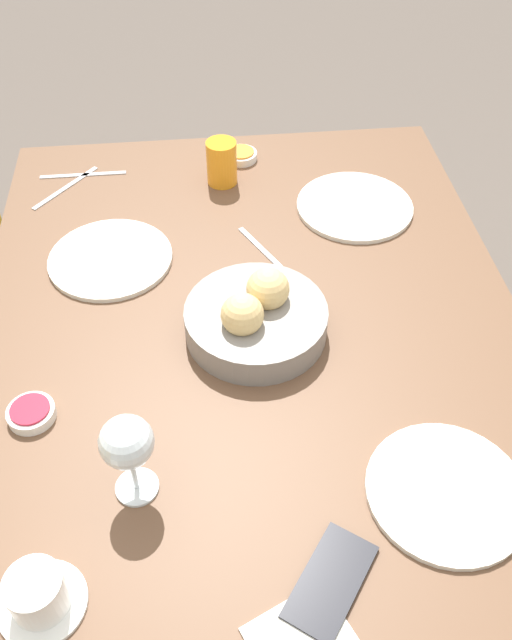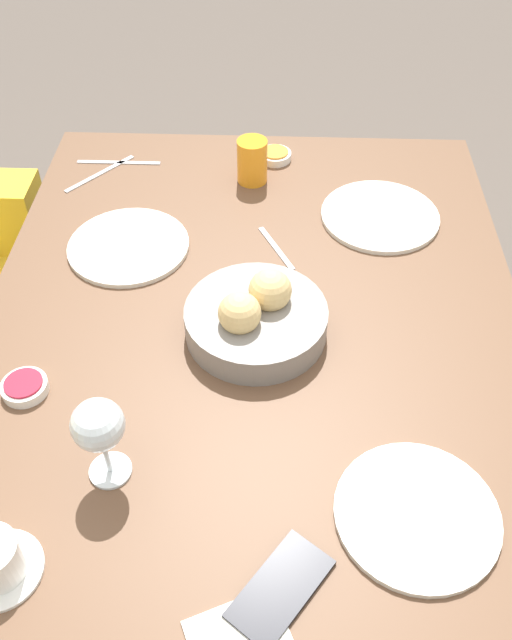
% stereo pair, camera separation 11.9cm
% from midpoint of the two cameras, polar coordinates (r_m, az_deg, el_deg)
% --- Properties ---
extents(ground_plane, '(10.00, 10.00, 0.00)m').
position_cam_midpoint_polar(ground_plane, '(1.83, -2.16, -17.72)').
color(ground_plane, '#564C44').
extents(dining_table, '(1.35, 1.00, 0.75)m').
position_cam_midpoint_polar(dining_table, '(1.27, -2.97, -4.25)').
color(dining_table, brown).
rests_on(dining_table, ground_plane).
extents(bread_basket, '(0.25, 0.25, 0.12)m').
position_cam_midpoint_polar(bread_basket, '(1.18, -2.87, 0.09)').
color(bread_basket, gray).
rests_on(bread_basket, dining_table).
extents(plate_near_left, '(0.24, 0.24, 0.01)m').
position_cam_midpoint_polar(plate_near_left, '(1.03, 12.52, -14.13)').
color(plate_near_left, silver).
rests_on(plate_near_left, dining_table).
extents(plate_near_right, '(0.25, 0.25, 0.01)m').
position_cam_midpoint_polar(plate_near_right, '(1.49, 6.04, 9.41)').
color(plate_near_right, silver).
rests_on(plate_near_right, dining_table).
extents(plate_far_center, '(0.25, 0.25, 0.01)m').
position_cam_midpoint_polar(plate_far_center, '(1.39, -14.58, 4.91)').
color(plate_far_center, silver).
rests_on(plate_far_center, dining_table).
extents(juice_glass, '(0.07, 0.07, 0.10)m').
position_cam_midpoint_polar(juice_glass, '(1.55, -5.16, 12.98)').
color(juice_glass, orange).
rests_on(juice_glass, dining_table).
extents(wine_glass, '(0.08, 0.08, 0.16)m').
position_cam_midpoint_polar(wine_glass, '(0.95, -14.41, -10.33)').
color(wine_glass, silver).
rests_on(wine_glass, dining_table).
extents(coffee_cup, '(0.12, 0.12, 0.07)m').
position_cam_midpoint_polar(coffee_cup, '(0.98, -21.48, -20.96)').
color(coffee_cup, white).
rests_on(coffee_cup, dining_table).
extents(jam_bowl_berry, '(0.08, 0.08, 0.02)m').
position_cam_midpoint_polar(jam_bowl_berry, '(1.16, -21.26, -7.47)').
color(jam_bowl_berry, white).
rests_on(jam_bowl_berry, dining_table).
extents(jam_bowl_honey, '(0.08, 0.08, 0.02)m').
position_cam_midpoint_polar(jam_bowl_honey, '(1.64, -3.41, 13.60)').
color(jam_bowl_honey, white).
rests_on(jam_bowl_honey, dining_table).
extents(fork_silver, '(0.01, 0.20, 0.00)m').
position_cam_midpoint_polar(fork_silver, '(1.65, -16.41, 11.57)').
color(fork_silver, '#B7B7BC').
rests_on(fork_silver, dining_table).
extents(knife_silver, '(0.16, 0.13, 0.00)m').
position_cam_midpoint_polar(knife_silver, '(1.62, -17.79, 10.48)').
color(knife_silver, '#B7B7BC').
rests_on(knife_silver, dining_table).
extents(spoon_coffee, '(0.14, 0.08, 0.00)m').
position_cam_midpoint_polar(spoon_coffee, '(1.38, -2.16, 6.05)').
color(spoon_coffee, '#B7B7BC').
rests_on(spoon_coffee, dining_table).
extents(cell_phone, '(0.16, 0.15, 0.01)m').
position_cam_midpoint_polar(cell_phone, '(0.95, 2.50, -21.39)').
color(cell_phone, black).
rests_on(cell_phone, dining_table).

